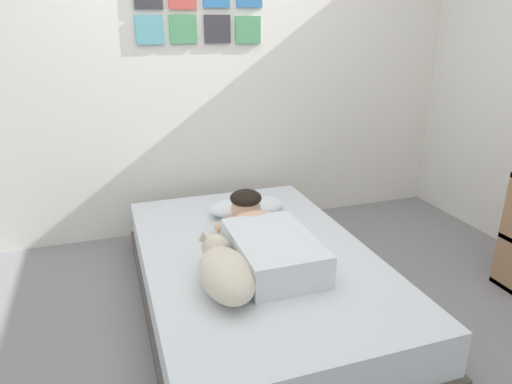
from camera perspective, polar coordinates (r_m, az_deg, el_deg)
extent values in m
plane|color=gray|center=(2.69, 1.39, -16.35)|extent=(12.34, 12.34, 0.00)
cube|color=silver|center=(3.63, -6.86, 14.56)|extent=(4.17, 0.10, 2.50)
cube|color=#59A5B2|center=(3.50, -13.01, 18.94)|extent=(0.19, 0.02, 0.19)
cube|color=#4C9966|center=(3.53, -8.99, 19.27)|extent=(0.19, 0.02, 0.19)
cube|color=#333338|center=(3.58, -4.80, 19.44)|extent=(0.19, 0.02, 0.19)
cube|color=#4C9966|center=(3.65, -0.99, 19.41)|extent=(0.19, 0.02, 0.19)
cube|color=#4C4742|center=(2.86, 0.10, -12.52)|extent=(1.32, 2.08, 0.11)
cube|color=silver|center=(2.77, 0.10, -9.54)|extent=(1.28, 2.02, 0.24)
ellipsoid|color=silver|center=(3.20, -1.13, -1.85)|extent=(0.52, 0.32, 0.11)
cube|color=silver|center=(2.52, 2.18, -7.36)|extent=(0.42, 0.64, 0.18)
ellipsoid|color=#D8AD8E|center=(2.80, -0.27, -3.95)|extent=(0.32, 0.20, 0.16)
sphere|color=#D8AD8E|center=(2.93, -1.26, -2.01)|extent=(0.19, 0.19, 0.19)
ellipsoid|color=black|center=(2.90, -1.27, -0.74)|extent=(0.20, 0.20, 0.10)
cylinder|color=#D8AD8E|center=(2.91, -3.01, -3.67)|extent=(0.23, 0.07, 0.14)
cylinder|color=#D8AD8E|center=(2.97, 0.71, -3.17)|extent=(0.23, 0.07, 0.14)
ellipsoid|color=beige|center=(2.29, -3.67, -10.16)|extent=(0.26, 0.48, 0.20)
sphere|color=beige|center=(2.51, -5.05, -6.86)|extent=(0.15, 0.15, 0.15)
cone|color=#A79F8E|center=(2.48, -6.53, -5.40)|extent=(0.05, 0.05, 0.05)
cone|color=#A79F8E|center=(2.50, -4.29, -5.10)|extent=(0.05, 0.05, 0.05)
cylinder|color=teal|center=(3.14, 0.56, -2.65)|extent=(0.09, 0.09, 0.07)
torus|color=teal|center=(3.16, 1.54, -2.52)|extent=(0.05, 0.01, 0.05)
cube|color=black|center=(2.63, -3.41, -8.34)|extent=(0.07, 0.14, 0.01)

